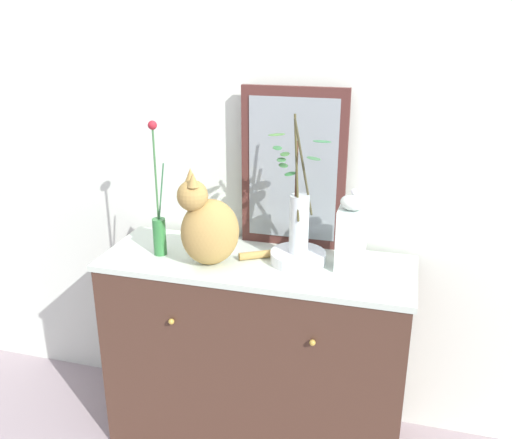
% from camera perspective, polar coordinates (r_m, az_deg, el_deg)
% --- Properties ---
extents(ground_plane, '(6.00, 6.00, 0.00)m').
position_cam_1_polar(ground_plane, '(2.76, 0.00, -21.10)').
color(ground_plane, '#9E8E93').
extents(wall_back, '(4.40, 0.08, 2.60)m').
position_cam_1_polar(wall_back, '(2.42, 1.94, 7.76)').
color(wall_back, silver).
rests_on(wall_back, ground_plane).
extents(sideboard, '(1.28, 0.48, 0.88)m').
position_cam_1_polar(sideboard, '(2.49, -0.00, -13.48)').
color(sideboard, '#492E22').
rests_on(sideboard, ground_plane).
extents(mirror_leaning, '(0.44, 0.03, 0.68)m').
position_cam_1_polar(mirror_leaning, '(2.33, 3.83, 5.16)').
color(mirror_leaning, '#4F2824').
rests_on(mirror_leaning, sideboard).
extents(cat_sitting, '(0.41, 0.30, 0.39)m').
position_cam_1_polar(cat_sitting, '(2.20, -4.91, -0.74)').
color(cat_sitting, '#AC8747').
rests_on(cat_sitting, sideboard).
extents(vase_slim_green, '(0.07, 0.05, 0.56)m').
position_cam_1_polar(vase_slim_green, '(2.32, -9.92, -0.50)').
color(vase_slim_green, '#31793B').
rests_on(vase_slim_green, sideboard).
extents(bowl_porcelain, '(0.22, 0.22, 0.05)m').
position_cam_1_polar(bowl_porcelain, '(2.26, 4.33, -3.87)').
color(bowl_porcelain, white).
rests_on(bowl_porcelain, sideboard).
extents(vase_glass_clear, '(0.24, 0.13, 0.55)m').
position_cam_1_polar(vase_glass_clear, '(2.19, 4.38, 0.29)').
color(vase_glass_clear, silver).
rests_on(vase_glass_clear, bowl_porcelain).
extents(jar_lidded_porcelain, '(0.11, 0.11, 0.33)m').
position_cam_1_polar(jar_lidded_porcelain, '(2.18, 9.75, -1.42)').
color(jar_lidded_porcelain, white).
rests_on(jar_lidded_porcelain, sideboard).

